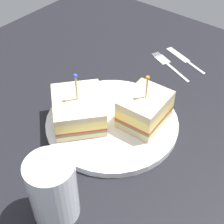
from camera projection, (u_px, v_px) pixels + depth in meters
ground_plane at (112, 129)px, 62.72cm from camera, size 92.31×92.31×2.00cm
plate at (112, 122)px, 61.63cm from camera, size 24.14×24.14×1.24cm
sandwich_half_front at (78, 109)px, 59.65cm from camera, size 13.31×13.46×10.20cm
sandwich_half_back at (145, 109)px, 59.09cm from camera, size 9.04×7.49×10.15cm
drink_glass at (54, 192)px, 45.91cm from camera, size 6.70×6.70×10.45cm
fork at (167, 63)px, 76.56cm from camera, size 5.92×12.32×0.35cm
knife at (184, 58)px, 77.92cm from camera, size 5.16×12.11×0.35cm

